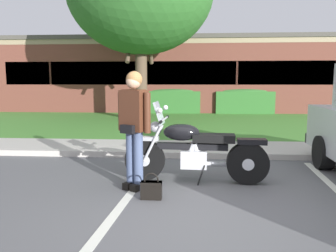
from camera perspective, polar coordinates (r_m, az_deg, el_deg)
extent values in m
plane|color=#565659|center=(4.32, 6.25, -13.56)|extent=(140.00, 140.00, 0.00)
cube|color=#B7B2A8|center=(6.88, 5.45, -4.98)|extent=(60.00, 0.20, 0.12)
cube|color=#B7B2A8|center=(7.71, 5.30, -3.75)|extent=(60.00, 1.50, 0.08)
cube|color=#478433|center=(12.33, 4.88, 0.49)|extent=(60.00, 7.85, 0.06)
cube|color=silver|center=(4.58, -7.13, -12.25)|extent=(0.44, 4.40, 0.01)
cylinder|color=black|center=(5.32, -3.99, -5.85)|extent=(0.64, 0.14, 0.64)
cylinder|color=silver|center=(5.32, -3.99, -5.85)|extent=(0.19, 0.13, 0.18)
cylinder|color=black|center=(5.24, 13.51, -6.24)|extent=(0.65, 0.22, 0.64)
cylinder|color=silver|center=(5.24, 13.51, -6.24)|extent=(0.19, 0.21, 0.18)
cube|color=silver|center=(5.25, -4.02, -2.13)|extent=(0.45, 0.17, 0.06)
cube|color=black|center=(5.18, 14.18, -2.59)|extent=(0.45, 0.23, 0.08)
cylinder|color=silver|center=(5.16, -2.72, -3.10)|extent=(0.31, 0.06, 0.58)
cylinder|color=silver|center=(5.31, -2.41, -2.78)|extent=(0.31, 0.06, 0.58)
sphere|color=silver|center=(5.19, -2.19, -0.14)|extent=(0.17, 0.17, 0.17)
cylinder|color=silver|center=(5.15, -0.66, 1.16)|extent=(0.08, 0.72, 0.03)
cylinder|color=black|center=(4.80, -1.27, 0.67)|extent=(0.05, 0.10, 0.04)
cylinder|color=black|center=(5.51, -0.12, 1.58)|extent=(0.05, 0.10, 0.04)
sphere|color=silver|center=(4.84, -1.40, 2.64)|extent=(0.08, 0.08, 0.08)
sphere|color=silver|center=(5.44, -0.41, 3.19)|extent=(0.08, 0.08, 0.08)
cube|color=#B2BCC6|center=(5.15, -1.54, 2.27)|extent=(0.16, 0.37, 0.35)
cube|color=black|center=(5.17, 4.17, -3.52)|extent=(1.10, 0.17, 0.10)
ellipsoid|color=black|center=(5.15, 2.30, -1.07)|extent=(0.58, 0.35, 0.26)
cube|color=black|center=(5.14, 7.86, -2.06)|extent=(0.66, 0.32, 0.12)
cube|color=silver|center=(5.21, 4.48, -5.68)|extent=(0.41, 0.26, 0.28)
cylinder|color=silver|center=(5.18, 4.12, -3.95)|extent=(0.18, 0.13, 0.21)
cylinder|color=silver|center=(5.18, 4.88, -3.97)|extent=(0.18, 0.13, 0.21)
cylinder|color=silver|center=(5.37, 8.52, -6.45)|extent=(0.60, 0.12, 0.08)
cylinder|color=silver|center=(5.37, 10.67, -6.48)|extent=(0.60, 0.12, 0.08)
cylinder|color=black|center=(5.11, 5.71, -8.42)|extent=(0.13, 0.11, 0.30)
cube|color=black|center=(4.90, -5.21, -10.34)|extent=(0.22, 0.26, 0.10)
cube|color=black|center=(4.98, -6.47, -10.04)|extent=(0.22, 0.26, 0.10)
cylinder|color=#47567A|center=(4.81, -5.12, -5.97)|extent=(0.14, 0.14, 0.86)
cylinder|color=#47567A|center=(4.90, -6.39, -5.74)|extent=(0.14, 0.14, 0.86)
cube|color=#4C2819|center=(4.74, -5.87, 2.65)|extent=(0.44, 0.38, 0.58)
cube|color=#4C2819|center=(4.72, -5.92, 5.91)|extent=(0.36, 0.32, 0.06)
sphere|color=tan|center=(4.72, -5.94, 7.61)|extent=(0.21, 0.21, 0.21)
sphere|color=olive|center=(4.73, -5.83, 7.98)|extent=(0.23, 0.23, 0.23)
cube|color=black|center=(4.67, -6.86, -0.53)|extent=(0.24, 0.20, 0.12)
cylinder|color=#4C2819|center=(4.59, -3.58, 2.26)|extent=(0.09, 0.09, 0.56)
cylinder|color=#4C2819|center=(4.90, -8.02, 2.54)|extent=(0.09, 0.09, 0.56)
cube|color=black|center=(4.51, -2.88, -10.96)|extent=(0.28, 0.12, 0.24)
cube|color=black|center=(4.48, -2.90, -9.77)|extent=(0.28, 0.13, 0.04)
torus|color=black|center=(4.47, -2.90, -9.26)|extent=(0.20, 0.02, 0.20)
cylinder|color=black|center=(6.58, 25.16, -4.12)|extent=(0.27, 0.61, 0.60)
cylinder|color=brown|center=(13.00, -4.60, 7.03)|extent=(0.45, 0.45, 2.85)
cylinder|color=brown|center=(13.01, -3.06, 13.14)|extent=(0.16, 0.85, 1.15)
cylinder|color=brown|center=(13.14, -6.66, 13.24)|extent=(0.16, 1.03, 1.24)
cube|color=#336B2D|center=(16.13, 0.82, 4.06)|extent=(2.64, 0.90, 1.10)
ellipsoid|color=#336B2D|center=(16.11, 0.82, 6.01)|extent=(2.51, 0.84, 0.28)
cube|color=#336B2D|center=(16.29, 12.91, 3.90)|extent=(2.72, 0.90, 1.10)
ellipsoid|color=#336B2D|center=(16.27, 12.97, 5.83)|extent=(2.58, 0.84, 0.28)
cube|color=brown|center=(21.80, 9.71, 8.13)|extent=(26.35, 11.75, 3.57)
cube|color=#998466|center=(16.11, 11.90, 14.22)|extent=(26.35, 0.10, 0.24)
cube|color=#4C4742|center=(21.90, 9.83, 13.06)|extent=(26.61, 11.87, 0.20)
cube|color=#1E282D|center=(15.99, 11.76, 8.93)|extent=(22.39, 0.06, 1.10)
cube|color=brown|center=(17.27, -19.55, 8.55)|extent=(0.08, 0.04, 1.20)
cube|color=brown|center=(16.02, -4.52, 9.06)|extent=(0.08, 0.04, 1.20)
cube|color=brown|center=(15.98, 11.76, 8.93)|extent=(0.08, 0.04, 1.20)
cube|color=brown|center=(17.15, 26.92, 8.17)|extent=(0.08, 0.04, 1.20)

